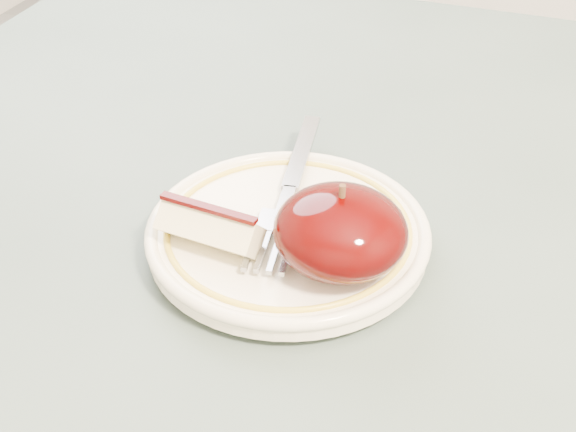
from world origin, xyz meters
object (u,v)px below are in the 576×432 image
(apple_half, at_px, (340,231))
(fork, at_px, (289,190))
(table, at_px, (344,337))
(plate, at_px, (288,233))

(apple_half, bearing_deg, fork, 132.25)
(table, relative_size, apple_half, 10.93)
(plate, distance_m, apple_half, 0.06)
(table, distance_m, plate, 0.11)
(plate, height_order, fork, fork)
(table, bearing_deg, apple_half, -83.16)
(apple_half, height_order, fork, apple_half)
(table, distance_m, fork, 0.12)
(table, xyz_separation_m, fork, (-0.05, 0.02, 0.11))
(table, xyz_separation_m, plate, (-0.04, -0.02, 0.10))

